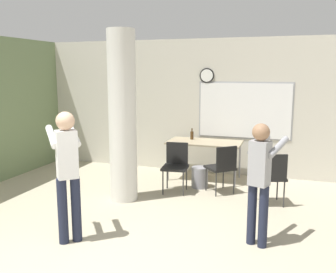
# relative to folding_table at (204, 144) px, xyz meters

# --- Properties ---
(wall_back) EXTENTS (8.00, 0.15, 2.80)m
(wall_back) POSITION_rel_folding_table_xyz_m (-0.27, 0.60, 0.69)
(wall_back) COLOR beige
(wall_back) RESTS_ON ground_plane
(support_pillar) EXTENTS (0.46, 0.46, 2.80)m
(support_pillar) POSITION_rel_folding_table_xyz_m (-1.02, -1.60, 0.69)
(support_pillar) COLOR silver
(support_pillar) RESTS_ON ground_plane
(folding_table) EXTENTS (1.44, 0.76, 0.77)m
(folding_table) POSITION_rel_folding_table_xyz_m (0.00, 0.00, 0.00)
(folding_table) COLOR tan
(folding_table) RESTS_ON ground_plane
(bottle_on_table) EXTENTS (0.07, 0.07, 0.23)m
(bottle_on_table) POSITION_rel_folding_table_xyz_m (-0.30, 0.15, 0.14)
(bottle_on_table) COLOR #4C3319
(bottle_on_table) RESTS_ON folding_table
(waste_bin) EXTENTS (0.30, 0.30, 0.38)m
(waste_bin) POSITION_rel_folding_table_xyz_m (0.05, -0.56, -0.52)
(waste_bin) COLOR gray
(waste_bin) RESTS_ON ground_plane
(chair_table_right) EXTENTS (0.62, 0.62, 0.87)m
(chair_table_right) POSITION_rel_folding_table_xyz_m (0.50, -0.78, -0.20)
(chair_table_right) COLOR black
(chair_table_right) RESTS_ON ground_plane
(chair_table_front) EXTENTS (0.49, 0.49, 0.87)m
(chair_table_front) POSITION_rel_folding_table_xyz_m (-0.31, -0.91, -0.20)
(chair_table_front) COLOR black
(chair_table_front) RESTS_ON ground_plane
(chair_mid_room) EXTENTS (0.56, 0.56, 0.87)m
(chair_mid_room) POSITION_rel_folding_table_xyz_m (1.36, -1.12, -0.20)
(chair_mid_room) COLOR black
(chair_mid_room) RESTS_ON ground_plane
(person_playing_front) EXTENTS (0.64, 0.64, 1.66)m
(person_playing_front) POSITION_rel_folding_table_xyz_m (-0.99, -3.27, 0.27)
(person_playing_front) COLOR #1E2338
(person_playing_front) RESTS_ON ground_plane
(person_playing_side) EXTENTS (0.48, 0.64, 1.53)m
(person_playing_side) POSITION_rel_folding_table_xyz_m (1.28, -2.61, 0.19)
(person_playing_side) COLOR #1E2338
(person_playing_side) RESTS_ON ground_plane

